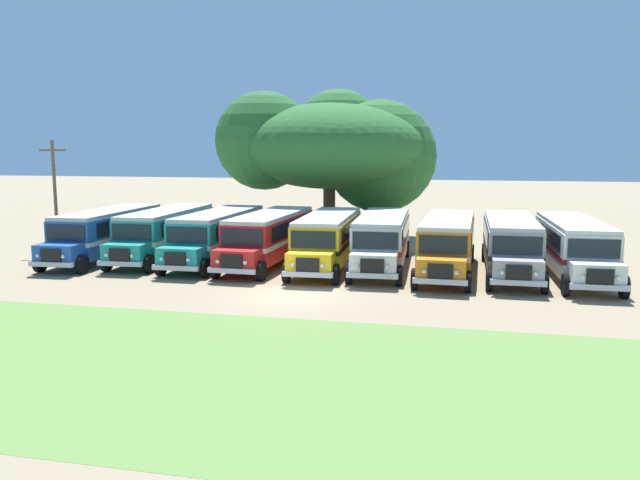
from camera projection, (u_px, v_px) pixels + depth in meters
ground_plane at (288, 296)px, 27.97m from camera, size 220.00×220.00×0.00m
foreground_grass_strip at (200, 368)px, 18.70m from camera, size 80.00×11.86×0.01m
parked_bus_slot_0 at (107, 231)px, 37.59m from camera, size 3.10×10.89×2.82m
parked_bus_slot_1 at (166, 231)px, 37.79m from camera, size 3.12×10.90×2.82m
parked_bus_slot_2 at (218, 234)px, 36.59m from camera, size 2.79×10.85×2.82m
parked_bus_slot_3 at (269, 235)px, 35.81m from camera, size 2.86×10.86×2.82m
parked_bus_slot_4 at (328, 237)px, 34.99m from camera, size 3.11×10.90×2.82m
parked_bus_slot_5 at (382, 238)px, 34.71m from camera, size 3.11×10.90×2.82m
parked_bus_slot_6 at (448, 242)px, 33.31m from camera, size 2.91×10.87×2.82m
parked_bus_slot_7 at (510, 242)px, 33.09m from camera, size 2.70×10.84×2.82m
parked_bus_slot_8 at (574, 245)px, 32.22m from camera, size 2.97×10.88×2.82m
broad_shade_tree at (333, 146)px, 45.60m from camera, size 15.35×13.00×10.91m
utility_pole at (55, 193)px, 39.26m from camera, size 1.80×0.20×6.94m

